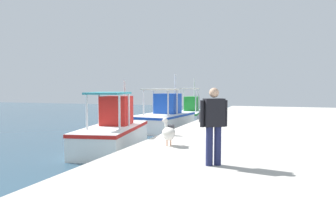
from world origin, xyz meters
The scene contains 9 objects.
quay_pier centered at (0.00, -5.00, 0.40)m, with size 36.00×10.00×0.80m, color #BCB7AD.
fishing_boat_second centered at (-0.75, 2.21, 0.73)m, with size 5.08×2.67×2.87m.
fishing_boat_third centered at (5.78, 2.32, 0.72)m, with size 4.88×2.68×3.37m.
fishing_boat_fourth centered at (11.84, 2.31, 0.60)m, with size 5.23×2.16×3.22m.
pelican centered at (-3.35, -1.06, 1.20)m, with size 0.87×0.77×0.82m.
fisherman_standing centered at (-5.36, -2.82, 1.78)m, with size 0.45×0.56×1.75m.
mooring_bollard_second centered at (-1.31, -0.45, 0.99)m, with size 0.27×0.27×0.38m, color #333338.
mooring_bollard_third centered at (3.48, -0.45, 1.06)m, with size 0.20×0.20×0.52m, color #333338.
mooring_bollard_fourth centered at (7.80, -0.45, 1.03)m, with size 0.22×0.22×0.46m, color #333338.
Camera 1 is at (-12.66, -4.23, 2.58)m, focal length 35.42 mm.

